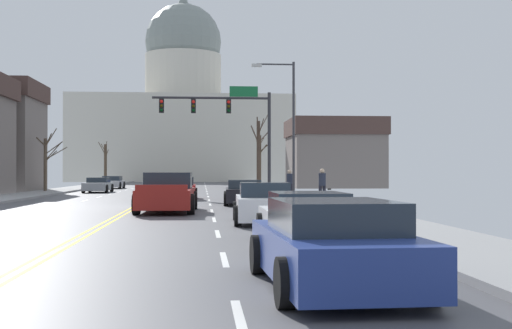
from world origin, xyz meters
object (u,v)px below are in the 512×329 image
at_px(pickup_truck_near_02, 167,194).
at_px(sedan_near_04, 306,220).
at_px(signal_gantry, 228,116).
at_px(sedan_oncoming_02, 158,181).
at_px(sedan_near_05, 333,246).
at_px(sedan_oncoming_01, 112,183).
at_px(bicycle_parked, 328,200).
at_px(sedan_near_01, 244,193).
at_px(street_lamp_right, 288,117).
at_px(pedestrian_00, 322,184).
at_px(sedan_oncoming_00, 98,185).
at_px(sedan_near_03, 264,204).
at_px(pedestrian_01, 290,182).
at_px(sedan_near_00, 180,189).

relative_size(pickup_truck_near_02, sedan_near_04, 1.26).
bearing_deg(signal_gantry, sedan_oncoming_02, 102.45).
height_order(sedan_near_05, sedan_oncoming_01, sedan_near_05).
relative_size(signal_gantry, bicycle_parked, 4.47).
distance_m(sedan_near_01, sedan_oncoming_01, 33.39).
relative_size(street_lamp_right, pickup_truck_near_02, 1.31).
bearing_deg(sedan_near_04, pedestrian_00, 78.51).
xyz_separation_m(pickup_truck_near_02, sedan_oncoming_01, (-7.09, 37.19, -0.16)).
relative_size(signal_gantry, sedan_oncoming_00, 1.75).
bearing_deg(street_lamp_right, sedan_near_03, -100.11).
relative_size(pickup_truck_near_02, pedestrian_01, 3.64).
xyz_separation_m(street_lamp_right, sedan_near_00, (-6.10, 2.97, -4.09)).
relative_size(sedan_near_03, bicycle_parked, 2.46).
relative_size(street_lamp_right, sedan_oncoming_02, 1.79).
xyz_separation_m(sedan_near_04, sedan_near_05, (-0.50, -5.63, 0.03)).
xyz_separation_m(sedan_near_05, pedestrian_00, (3.85, 22.11, 0.45)).
height_order(sedan_near_04, pedestrian_00, pedestrian_00).
bearing_deg(sedan_near_00, sedan_oncoming_01, 106.13).
distance_m(street_lamp_right, pickup_truck_near_02, 11.89).
relative_size(sedan_near_00, pedestrian_00, 2.66).
bearing_deg(bicycle_parked, sedan_near_03, -118.17).
bearing_deg(sedan_oncoming_00, sedan_near_01, -63.01).
bearing_deg(pickup_truck_near_02, sedan_near_05, -79.85).
distance_m(sedan_near_04, pedestrian_00, 16.82).
bearing_deg(bicycle_parked, pedestrian_01, 91.67).
xyz_separation_m(sedan_oncoming_02, pedestrian_01, (9.74, -36.71, 0.47)).
bearing_deg(sedan_oncoming_00, sedan_near_03, -72.46).
bearing_deg(sedan_near_01, sedan_oncoming_02, 99.54).
bearing_deg(sedan_near_04, street_lamp_right, 83.75).
distance_m(sedan_near_04, bicycle_parked, 12.83).
bearing_deg(sedan_near_01, sedan_oncoming_01, 108.55).
bearing_deg(bicycle_parked, sedan_near_04, -102.99).
bearing_deg(pedestrian_00, signal_gantry, 106.69).
relative_size(pedestrian_00, pedestrian_01, 1.03).
relative_size(signal_gantry, sedan_near_01, 1.71).
xyz_separation_m(sedan_near_03, pedestrian_01, (2.96, 16.20, 0.42)).
height_order(pickup_truck_near_02, sedan_oncoming_02, pickup_truck_near_02).
distance_m(pedestrian_00, pedestrian_01, 6.18).
distance_m(signal_gantry, pickup_truck_near_02, 17.85).
height_order(sedan_near_00, pedestrian_00, pedestrian_00).
bearing_deg(sedan_oncoming_02, sedan_oncoming_00, -98.93).
relative_size(sedan_near_03, pedestrian_00, 2.64).
distance_m(signal_gantry, pedestrian_01, 8.89).
relative_size(street_lamp_right, sedan_near_00, 1.74).
distance_m(street_lamp_right, sedan_near_04, 22.59).
distance_m(sedan_near_00, pickup_truck_near_02, 12.30).
height_order(sedan_near_01, pedestrian_01, pedestrian_01).
distance_m(sedan_near_00, pedestrian_00, 11.10).
bearing_deg(sedan_oncoming_00, pedestrian_01, -50.27).
distance_m(sedan_oncoming_00, pedestrian_00, 25.83).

